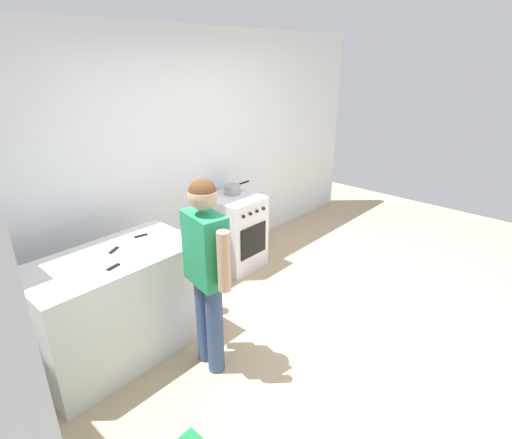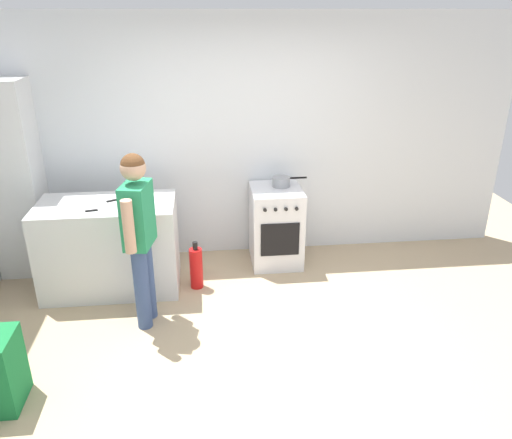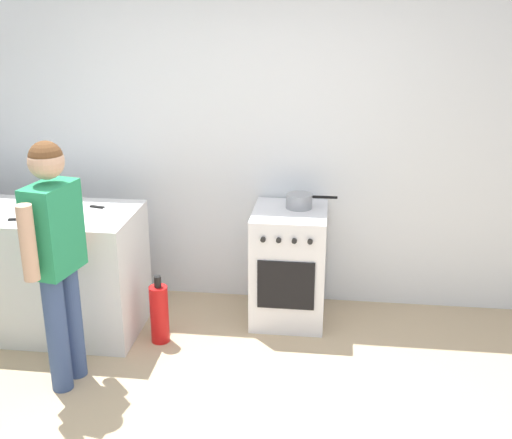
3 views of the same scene
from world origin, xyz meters
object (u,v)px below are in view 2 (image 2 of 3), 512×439
(pot, at_px, (281,182))
(knife_paring, at_px, (115,200))
(larder_cabinet, at_px, (15,181))
(knife_carving, at_px, (80,212))
(oven_left, at_px, (276,226))
(person, at_px, (139,228))
(knife_chef, at_px, (152,197))
(fire_extinguisher, at_px, (196,268))

(pot, xyz_separation_m, knife_paring, (-1.67, -0.38, 0.00))
(pot, bearing_deg, larder_cabinet, 179.43)
(knife_paring, xyz_separation_m, knife_carving, (-0.27, -0.28, -0.00))
(oven_left, distance_m, person, 1.74)
(pot, relative_size, person, 0.24)
(knife_carving, bearing_deg, person, -38.28)
(knife_chef, bearing_deg, knife_carving, -152.65)
(knife_chef, relative_size, knife_carving, 0.94)
(oven_left, xyz_separation_m, pot, (0.06, 0.08, 0.48))
(knife_chef, relative_size, fire_extinguisher, 0.62)
(pot, distance_m, knife_paring, 1.72)
(knife_chef, xyz_separation_m, person, (-0.05, -0.77, 0.01))
(knife_carving, relative_size, fire_extinguisher, 0.66)
(knife_chef, xyz_separation_m, knife_carving, (-0.62, -0.32, -0.00))
(knife_carving, bearing_deg, pot, 18.81)
(pot, xyz_separation_m, knife_chef, (-1.33, -0.34, 0.00))
(knife_carving, relative_size, person, 0.21)
(knife_chef, height_order, larder_cabinet, larder_cabinet)
(pot, relative_size, knife_paring, 1.90)
(knife_paring, height_order, knife_chef, same)
(knife_carving, distance_m, person, 0.72)
(pot, relative_size, fire_extinguisher, 0.74)
(oven_left, height_order, fire_extinguisher, oven_left)
(oven_left, height_order, knife_chef, knife_chef)
(larder_cabinet, bearing_deg, pot, -0.57)
(pot, bearing_deg, fire_extinguisher, -149.35)
(knife_paring, distance_m, person, 0.79)
(knife_chef, xyz_separation_m, larder_cabinet, (-1.39, 0.37, 0.10))
(oven_left, relative_size, knife_carving, 2.58)
(oven_left, height_order, knife_carving, knife_carving)
(person, bearing_deg, knife_paring, 112.44)
(knife_chef, xyz_separation_m, fire_extinguisher, (0.39, -0.21, -0.69))
(knife_chef, height_order, fire_extinguisher, knife_chef)
(knife_chef, distance_m, fire_extinguisher, 0.82)
(person, bearing_deg, oven_left, 38.27)
(knife_paring, relative_size, knife_chef, 0.63)
(oven_left, relative_size, larder_cabinet, 0.42)
(knife_paring, bearing_deg, pot, 12.86)
(oven_left, height_order, larder_cabinet, larder_cabinet)
(knife_carving, distance_m, fire_extinguisher, 1.23)
(pot, height_order, knife_carving, pot)
(knife_carving, relative_size, larder_cabinet, 0.16)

